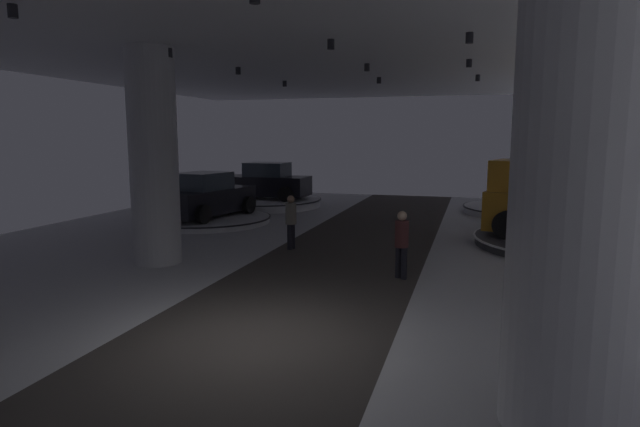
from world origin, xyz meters
The scene contains 13 objects.
ground centered at (0.00, 0.00, -0.02)m, with size 24.00×44.00×0.06m.
column_right centered at (4.50, -1.29, 2.75)m, with size 1.57×1.57×5.50m.
column_left centered at (-4.55, 4.21, 2.75)m, with size 1.22×1.22×5.50m.
display_platform_far_right centered at (6.44, 9.41, 0.15)m, with size 6.12×6.12×0.27m.
pickup_truck_far_right centered at (6.13, 9.49, 1.20)m, with size 5.67×3.74×2.30m.
display_platform_deep_left centered at (-6.22, 15.55, 0.21)m, with size 5.41×5.41×0.38m.
display_car_deep_left centered at (-6.19, 15.55, 1.14)m, with size 4.26×2.24×1.71m.
display_platform_far_left centered at (-6.51, 10.38, 0.14)m, with size 4.94×4.94×0.24m.
display_car_far_left centered at (-6.51, 10.35, 1.00)m, with size 2.79×4.44×1.71m.
display_platform_deep_right centered at (5.67, 16.46, 0.17)m, with size 5.52×5.52×0.30m.
display_car_deep_right centered at (5.67, 16.43, 1.06)m, with size 2.27×4.27×1.71m.
visitor_walking_near centered at (-1.74, 6.75, 0.91)m, with size 0.32×0.32×1.59m.
visitor_walking_far centered at (1.80, 4.43, 0.91)m, with size 0.32×0.32×1.59m.
Camera 1 is at (3.34, -7.45, 3.27)m, focal length 29.31 mm.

